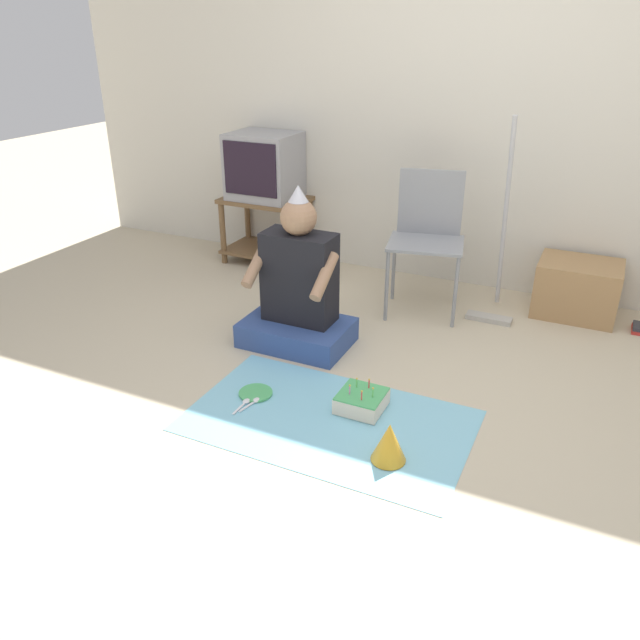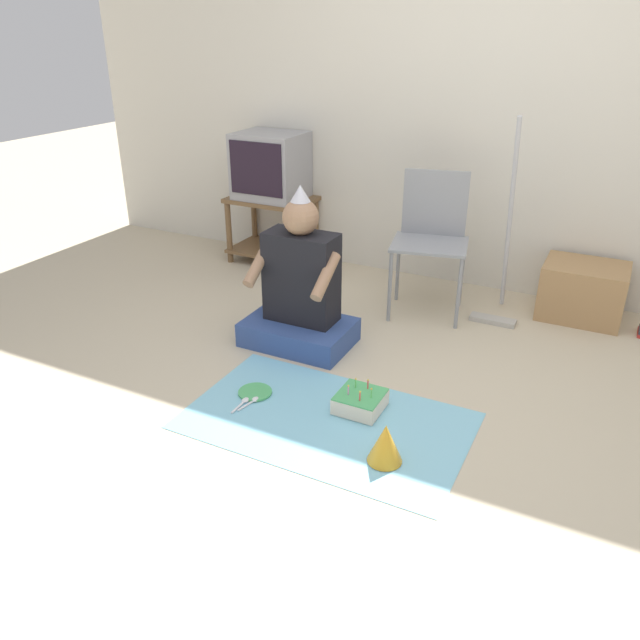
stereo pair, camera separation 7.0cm
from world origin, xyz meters
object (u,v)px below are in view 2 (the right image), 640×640
at_px(party_hat_blue, 385,443).
at_px(paper_plate, 255,392).
at_px(tv, 271,166).
at_px(dust_mop, 502,264).
at_px(cardboard_box_stack, 583,291).
at_px(folding_chair, 432,231).
at_px(birthday_cake, 360,401).
at_px(person_seated, 300,293).

xyz_separation_m(party_hat_blue, paper_plate, (-0.78, 0.21, -0.09)).
distance_m(tv, dust_mop, 1.86).
relative_size(cardboard_box_stack, dust_mop, 0.40).
bearing_deg(dust_mop, tv, 171.17).
distance_m(folding_chair, paper_plate, 1.55).
relative_size(folding_chair, party_hat_blue, 4.88).
xyz_separation_m(tv, birthday_cake, (1.44, -1.62, -0.69)).
distance_m(folding_chair, cardboard_box_stack, 1.02).
height_order(tv, person_seated, tv).
bearing_deg(folding_chair, person_seated, -122.90).
xyz_separation_m(birthday_cake, paper_plate, (-0.53, -0.11, -0.04)).
bearing_deg(birthday_cake, cardboard_box_stack, 62.92).
bearing_deg(cardboard_box_stack, folding_chair, -160.72).
bearing_deg(birthday_cake, tv, 131.72).
height_order(tv, birthday_cake, tv).
bearing_deg(party_hat_blue, tv, 131.22).
bearing_deg(birthday_cake, person_seated, 140.00).
height_order(tv, folding_chair, tv).
xyz_separation_m(cardboard_box_stack, dust_mop, (-0.47, -0.26, 0.19)).
height_order(tv, dust_mop, dust_mop).
distance_m(folding_chair, birthday_cake, 1.37).
height_order(cardboard_box_stack, paper_plate, cardboard_box_stack).
distance_m(birthday_cake, party_hat_blue, 0.41).
xyz_separation_m(tv, person_seated, (0.85, -1.12, -0.43)).
bearing_deg(tv, cardboard_box_stack, -0.36).
xyz_separation_m(person_seated, paper_plate, (0.07, -0.61, -0.30)).
relative_size(tv, paper_plate, 2.84).
distance_m(tv, person_seated, 1.47).
xyz_separation_m(dust_mop, person_seated, (-0.95, -0.84, -0.05)).
xyz_separation_m(birthday_cake, party_hat_blue, (0.25, -0.31, 0.05)).
distance_m(tv, folding_chair, 1.41).
distance_m(person_seated, party_hat_blue, 1.20).
xyz_separation_m(tv, folding_chair, (1.35, -0.33, -0.22)).
bearing_deg(party_hat_blue, person_seated, 136.10).
relative_size(tv, cardboard_box_stack, 0.98).
relative_size(birthday_cake, party_hat_blue, 1.20).
distance_m(cardboard_box_stack, person_seated, 1.80).
bearing_deg(folding_chair, party_hat_blue, -78.03).
height_order(birthday_cake, paper_plate, birthday_cake).
height_order(tv, party_hat_blue, tv).
relative_size(tv, party_hat_blue, 2.68).
height_order(dust_mop, paper_plate, dust_mop).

